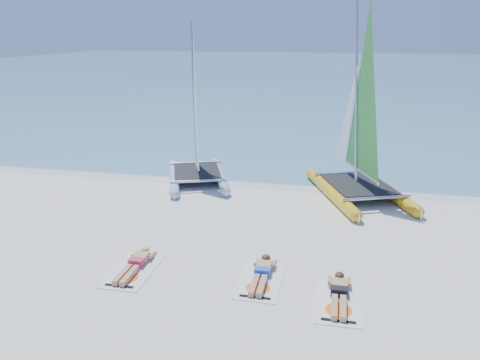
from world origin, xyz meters
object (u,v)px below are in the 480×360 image
object	(u,v)px
catamaran_yellow	(357,132)
sunbather_b	(262,273)
sunbather_c	(339,292)
towel_c	(339,301)
towel_a	(133,271)
sunbather_a	(136,263)
catamaran_blue	(196,134)
towel_b	(261,281)

from	to	relation	value
catamaran_yellow	sunbather_b	xyz separation A→B (m)	(-2.23, -6.91, -2.08)
catamaran_yellow	sunbather_c	bearing A→B (deg)	-114.45
catamaran_yellow	towel_c	size ratio (longest dim) A/B	3.77
towel_a	sunbather_a	xyz separation A→B (m)	(0.00, 0.19, 0.11)
catamaran_blue	sunbather_b	size ratio (longest dim) A/B	3.57
sunbather_b	towel_b	bearing A→B (deg)	-90.00
catamaran_blue	sunbather_b	xyz separation A→B (m)	(3.76, -7.05, -1.72)
sunbather_b	catamaran_blue	bearing A→B (deg)	118.11
sunbather_b	sunbather_c	world-z (taller)	same
sunbather_b	sunbather_c	size ratio (longest dim) A/B	1.00
towel_a	towel_c	bearing A→B (deg)	-3.93
sunbather_a	sunbather_c	distance (m)	4.97
catamaran_blue	sunbather_a	distance (m)	7.45
catamaran_blue	sunbather_c	bearing A→B (deg)	-73.77
catamaran_blue	towel_b	world-z (taller)	catamaran_blue
towel_a	towel_c	world-z (taller)	same
catamaran_blue	towel_c	distance (m)	9.73
catamaran_blue	towel_c	xyz separation A→B (m)	(5.58, -7.76, -1.83)
towel_b	towel_c	distance (m)	1.88
sunbather_c	catamaran_yellow	bearing A→B (deg)	86.78
towel_b	towel_c	size ratio (longest dim) A/B	1.00
catamaran_blue	sunbather_a	world-z (taller)	catamaran_blue
towel_c	towel_b	bearing A→B (deg)	163.94
towel_b	sunbather_b	size ratio (longest dim) A/B	1.07
sunbather_b	towel_c	distance (m)	1.95
catamaran_yellow	sunbather_a	distance (m)	9.13
towel_c	towel_a	bearing A→B (deg)	176.07
sunbather_c	towel_b	bearing A→B (deg)	169.70
catamaran_yellow	towel_b	xyz separation A→B (m)	(-2.23, -7.10, -2.18)
towel_a	sunbather_b	distance (m)	3.17
sunbather_a	catamaran_blue	bearing A→B (deg)	94.88
towel_a	sunbather_c	distance (m)	4.96
towel_a	sunbather_b	bearing A→B (deg)	6.75
catamaran_yellow	sunbather_c	size ratio (longest dim) A/B	4.04
sunbather_b	towel_a	bearing A→B (deg)	-173.25
catamaran_yellow	towel_c	xyz separation A→B (m)	(-0.42, -7.62, -2.18)
sunbather_b	towel_c	xyz separation A→B (m)	(1.81, -0.71, -0.11)
towel_a	sunbather_a	size ratio (longest dim) A/B	1.07
catamaran_blue	towel_a	world-z (taller)	catamaran_blue
catamaran_blue	towel_c	bearing A→B (deg)	-74.45
towel_c	sunbather_c	xyz separation A→B (m)	(0.00, 0.19, 0.11)
catamaran_yellow	sunbather_b	world-z (taller)	catamaran_yellow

